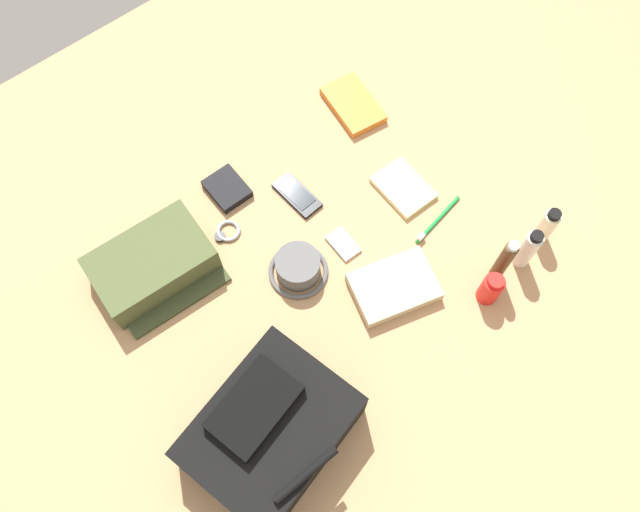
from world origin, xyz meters
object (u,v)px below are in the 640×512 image
at_px(cologne_bottle, 504,261).
at_px(cell_phone, 297,195).
at_px(toiletry_pouch, 153,265).
at_px(toothpaste_tube, 528,249).
at_px(backpack, 270,430).
at_px(paperback_novel, 353,105).
at_px(media_player, 342,243).
at_px(wristwatch, 227,232).
at_px(sunscreen_spray, 491,288).
at_px(notepad, 403,188).
at_px(bucket_hat, 298,267).
at_px(wallet, 227,189).
at_px(folded_towel, 394,287).
at_px(lotion_bottle, 546,226).
at_px(toothbrush, 436,222).

xyz_separation_m(cologne_bottle, cell_phone, (0.25, -0.49, -0.08)).
xyz_separation_m(toiletry_pouch, toothpaste_tube, (-0.72, 0.55, 0.03)).
bearing_deg(cell_phone, backpack, 46.43).
bearing_deg(paperback_novel, backpack, 38.24).
xyz_separation_m(media_player, wristwatch, (0.21, -0.21, 0.00)).
relative_size(toiletry_pouch, toothpaste_tube, 2.00).
distance_m(cell_phone, media_player, 0.18).
bearing_deg(sunscreen_spray, wristwatch, -54.12).
distance_m(backpack, toiletry_pouch, 0.50).
bearing_deg(wristwatch, notepad, 156.38).
height_order(sunscreen_spray, media_player, sunscreen_spray).
relative_size(toothpaste_tube, notepad, 0.98).
xyz_separation_m(paperback_novel, notepad, (0.07, 0.29, -0.00)).
bearing_deg(toothpaste_tube, bucket_hat, -36.00).
bearing_deg(wallet, toothpaste_tube, 126.41).
bearing_deg(cologne_bottle, bucket_hat, -39.83).
bearing_deg(media_player, backpack, 31.69).
height_order(sunscreen_spray, paperback_novel, sunscreen_spray).
bearing_deg(cologne_bottle, notepad, -87.41).
distance_m(sunscreen_spray, media_player, 0.38).
bearing_deg(folded_towel, notepad, -137.12).
bearing_deg(wristwatch, cologne_bottle, 131.15).
bearing_deg(media_player, bucket_hat, -4.25).
xyz_separation_m(cell_phone, media_player, (-0.00, 0.18, -0.00)).
distance_m(wristwatch, notepad, 0.47).
bearing_deg(sunscreen_spray, media_player, -60.94).
xyz_separation_m(cell_phone, notepad, (-0.23, 0.16, 0.00)).
distance_m(bucket_hat, lotion_bottle, 0.62).
bearing_deg(sunscreen_spray, cologne_bottle, -155.97).
bearing_deg(wallet, folded_towel, 108.25).
xyz_separation_m(media_player, notepad, (-0.23, -0.02, 0.00)).
distance_m(lotion_bottle, cologne_bottle, 0.16).
distance_m(toiletry_pouch, toothbrush, 0.72).
height_order(backpack, bucket_hat, backpack).
distance_m(backpack, paperback_novel, 0.92).
xyz_separation_m(lotion_bottle, toothbrush, (0.18, -0.20, -0.05)).
bearing_deg(notepad, lotion_bottle, 119.97).
bearing_deg(bucket_hat, sunscreen_spray, 133.06).
bearing_deg(media_player, sunscreen_spray, 119.06).
bearing_deg(lotion_bottle, wristwatch, -39.97).
bearing_deg(folded_towel, backpack, 11.28).
height_order(toothpaste_tube, cell_phone, toothpaste_tube).
relative_size(cell_phone, toothbrush, 0.79).
bearing_deg(wristwatch, toothpaste_tube, 134.78).
bearing_deg(notepad, folded_towel, 44.18).
bearing_deg(toothpaste_tube, folded_towel, -25.67).
height_order(toothbrush, wallet, wallet).
bearing_deg(sunscreen_spray, toothbrush, -100.35).
height_order(toothpaste_tube, wristwatch, toothpaste_tube).
xyz_separation_m(toothpaste_tube, paperback_novel, (0.02, -0.62, -0.06)).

